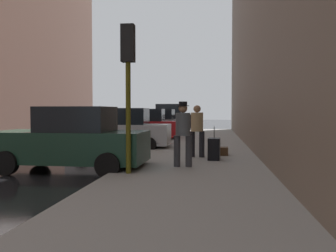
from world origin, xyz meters
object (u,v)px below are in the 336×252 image
at_px(fire_hydrant, 169,136).
at_px(parked_red_hatchback, 144,126).
at_px(parked_dark_green_sedan, 72,141).
at_px(pedestrian_with_beanie, 183,131).
at_px(rolling_suitcase, 214,149).
at_px(parked_silver_sedan, 121,130).
at_px(duffel_bag, 223,151).
at_px(parked_gray_coupe, 158,123).
at_px(pedestrian_in_tan_coat, 197,128).
at_px(traffic_light, 128,66).
at_px(parked_black_suv, 167,119).

bearing_deg(fire_hydrant, parked_red_hatchback, 118.42).
height_order(parked_dark_green_sedan, pedestrian_with_beanie, pedestrian_with_beanie).
bearing_deg(pedestrian_with_beanie, rolling_suitcase, 61.21).
height_order(parked_silver_sedan, rolling_suitcase, parked_silver_sedan).
bearing_deg(parked_red_hatchback, parked_dark_green_sedan, -90.00).
bearing_deg(parked_silver_sedan, duffel_bag, -30.80).
xyz_separation_m(rolling_suitcase, duffel_bag, (0.31, 1.28, -0.20)).
xyz_separation_m(parked_red_hatchback, parked_gray_coupe, (-0.00, 5.19, 0.00)).
bearing_deg(pedestrian_with_beanie, fire_hydrant, 100.08).
distance_m(parked_dark_green_sedan, parked_red_hatchback, 10.72).
bearing_deg(pedestrian_with_beanie, parked_dark_green_sedan, -176.09).
xyz_separation_m(parked_dark_green_sedan, pedestrian_with_beanie, (3.08, 0.21, 0.29)).
relative_size(parked_gray_coupe, rolling_suitcase, 4.09).
distance_m(parked_dark_green_sedan, pedestrian_in_tan_coat, 4.14).
xyz_separation_m(parked_red_hatchback, fire_hydrant, (1.80, -3.33, -0.35)).
bearing_deg(parked_silver_sedan, parked_gray_coupe, 90.00).
bearing_deg(duffel_bag, pedestrian_with_beanie, -112.39).
xyz_separation_m(traffic_light, duffel_bag, (2.39, 4.07, -2.47)).
relative_size(parked_gray_coupe, traffic_light, 1.18).
bearing_deg(duffel_bag, pedestrian_in_tan_coat, -144.65).
relative_size(fire_hydrant, pedestrian_with_beanie, 0.40).
distance_m(parked_silver_sedan, parked_gray_coupe, 10.36).
height_order(parked_gray_coupe, rolling_suitcase, parked_gray_coupe).
bearing_deg(rolling_suitcase, parked_dark_green_sedan, -155.97).
bearing_deg(traffic_light, pedestrian_in_tan_coat, 66.38).
height_order(parked_dark_green_sedan, rolling_suitcase, parked_dark_green_sedan).
bearing_deg(parked_gray_coupe, traffic_light, -83.76).
relative_size(parked_silver_sedan, duffel_bag, 9.62).
height_order(parked_dark_green_sedan, parked_red_hatchback, same).
bearing_deg(parked_gray_coupe, parked_silver_sedan, -90.00).
bearing_deg(traffic_light, parked_dark_green_sedan, 150.55).
height_order(parked_gray_coupe, duffel_bag, parked_gray_coupe).
xyz_separation_m(parked_dark_green_sedan, pedestrian_in_tan_coat, (3.36, 2.40, 0.26)).
bearing_deg(parked_silver_sedan, pedestrian_with_beanie, -60.04).
relative_size(parked_gray_coupe, fire_hydrant, 6.05).
relative_size(parked_red_hatchback, traffic_light, 1.17).
bearing_deg(parked_red_hatchback, fire_hydrant, -61.58).
xyz_separation_m(parked_red_hatchback, parked_black_suv, (-0.00, 10.51, 0.18)).
xyz_separation_m(parked_black_suv, fire_hydrant, (1.80, -13.84, -0.54)).
xyz_separation_m(parked_silver_sedan, traffic_light, (1.85, -6.60, 1.91)).
bearing_deg(traffic_light, fire_hydrant, 90.34).
distance_m(parked_gray_coupe, duffel_bag, 13.57).
relative_size(parked_black_suv, pedestrian_in_tan_coat, 2.70).
height_order(parked_silver_sedan, parked_gray_coupe, same).
bearing_deg(parked_black_suv, pedestrian_in_tan_coat, -79.87).
bearing_deg(duffel_bag, traffic_light, -120.36).
distance_m(parked_black_suv, rolling_suitcase, 19.88).
relative_size(parked_black_suv, duffel_bag, 10.49).
xyz_separation_m(fire_hydrant, duffel_bag, (2.44, -4.36, -0.21)).
height_order(parked_dark_green_sedan, parked_silver_sedan, same).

